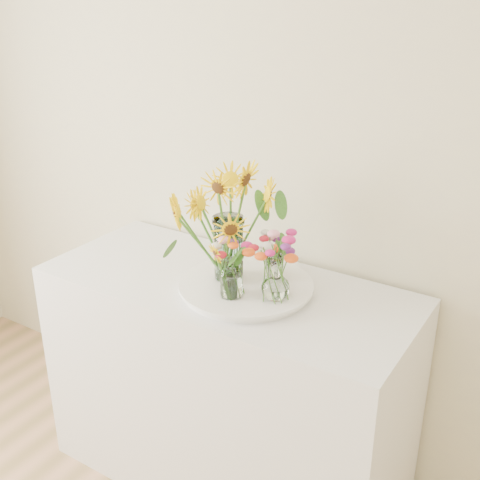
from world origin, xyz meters
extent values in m
cube|color=white|center=(-0.10, 1.93, 0.45)|extent=(1.40, 0.60, 0.90)
cylinder|color=white|center=(0.00, 1.92, 0.91)|extent=(0.46, 0.46, 0.02)
cylinder|color=silver|center=(-0.08, 1.92, 1.05)|extent=(0.12, 0.12, 0.24)
cylinder|color=white|center=(0.00, 1.81, 0.99)|extent=(0.10, 0.10, 0.13)
cylinder|color=white|center=(0.06, 2.00, 0.98)|extent=(0.08, 0.08, 0.11)
camera|label=1|loc=(1.00, 0.30, 1.91)|focal=45.00mm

